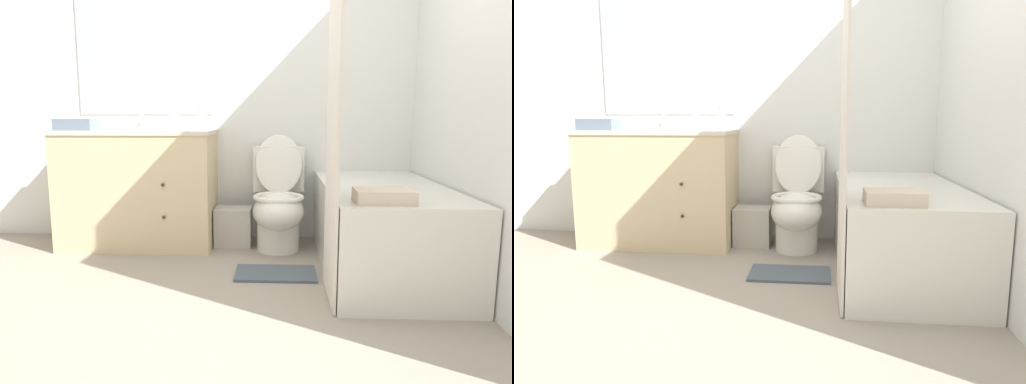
% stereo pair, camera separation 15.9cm
% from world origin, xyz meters
% --- Properties ---
extents(ground_plane, '(14.00, 14.00, 0.00)m').
position_xyz_m(ground_plane, '(0.00, 0.00, 0.00)').
color(ground_plane, gray).
extents(wall_back, '(8.00, 0.06, 2.50)m').
position_xyz_m(wall_back, '(-0.01, 1.76, 1.25)').
color(wall_back, silver).
rests_on(wall_back, ground_plane).
extents(wall_right, '(0.05, 2.73, 2.50)m').
position_xyz_m(wall_right, '(1.38, 0.87, 1.25)').
color(wall_right, silver).
rests_on(wall_right, ground_plane).
extents(vanity_cabinet, '(1.16, 0.60, 0.89)m').
position_xyz_m(vanity_cabinet, '(-0.77, 1.45, 0.45)').
color(vanity_cabinet, beige).
rests_on(vanity_cabinet, ground_plane).
extents(sink_faucet, '(0.14, 0.12, 0.12)m').
position_xyz_m(sink_faucet, '(-0.77, 1.66, 0.92)').
color(sink_faucet, silver).
rests_on(sink_faucet, vanity_cabinet).
extents(toilet, '(0.40, 0.66, 0.85)m').
position_xyz_m(toilet, '(0.29, 1.39, 0.35)').
color(toilet, silver).
rests_on(toilet, ground_plane).
extents(bathtub, '(0.76, 1.55, 0.56)m').
position_xyz_m(bathtub, '(0.97, 0.96, 0.28)').
color(bathtub, silver).
rests_on(bathtub, ground_plane).
extents(shower_curtain, '(0.01, 0.50, 1.85)m').
position_xyz_m(shower_curtain, '(0.57, 0.45, 0.93)').
color(shower_curtain, silver).
rests_on(shower_curtain, ground_plane).
extents(wastebasket, '(0.28, 0.24, 0.29)m').
position_xyz_m(wastebasket, '(-0.05, 1.48, 0.15)').
color(wastebasket, '#B7B2A8').
rests_on(wastebasket, ground_plane).
extents(tissue_box, '(0.13, 0.13, 0.12)m').
position_xyz_m(tissue_box, '(-0.49, 1.45, 0.94)').
color(tissue_box, silver).
rests_on(tissue_box, vanity_cabinet).
extents(soap_dispenser, '(0.07, 0.07, 0.18)m').
position_xyz_m(soap_dispenser, '(-0.28, 1.44, 0.97)').
color(soap_dispenser, white).
rests_on(soap_dispenser, vanity_cabinet).
extents(hand_towel_folded, '(0.27, 0.18, 0.08)m').
position_xyz_m(hand_towel_folded, '(-1.18, 1.31, 0.93)').
color(hand_towel_folded, slate).
rests_on(hand_towel_folded, vanity_cabinet).
extents(bath_towel_folded, '(0.29, 0.20, 0.07)m').
position_xyz_m(bath_towel_folded, '(0.83, 0.34, 0.59)').
color(bath_towel_folded, beige).
rests_on(bath_towel_folded, bathtub).
extents(bath_mat, '(0.51, 0.31, 0.02)m').
position_xyz_m(bath_mat, '(0.28, 0.81, 0.01)').
color(bath_mat, '#4C5660').
rests_on(bath_mat, ground_plane).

